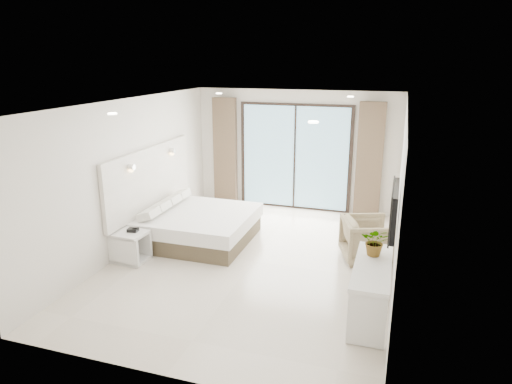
# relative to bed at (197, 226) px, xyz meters

# --- Properties ---
(ground) EXTENTS (6.20, 6.20, 0.00)m
(ground) POSITION_rel_bed_xyz_m (1.31, -0.58, -0.30)
(ground) COLOR beige
(ground) RESTS_ON ground
(room_shell) EXTENTS (4.62, 6.22, 2.72)m
(room_shell) POSITION_rel_bed_xyz_m (1.11, 0.21, 1.29)
(room_shell) COLOR silver
(room_shell) RESTS_ON ground
(bed) EXTENTS (2.01, 1.91, 0.70)m
(bed) POSITION_rel_bed_xyz_m (0.00, 0.00, 0.00)
(bed) COLOR brown
(bed) RESTS_ON ground
(nightstand) EXTENTS (0.61, 0.51, 0.52)m
(nightstand) POSITION_rel_bed_xyz_m (-0.71, -1.20, -0.03)
(nightstand) COLOR silver
(nightstand) RESTS_ON ground
(phone) EXTENTS (0.19, 0.16, 0.06)m
(phone) POSITION_rel_bed_xyz_m (-0.65, -1.15, 0.26)
(phone) COLOR black
(phone) RESTS_ON nightstand
(console_desk) EXTENTS (0.47, 1.52, 0.77)m
(console_desk) POSITION_rel_bed_xyz_m (3.35, -1.76, 0.26)
(console_desk) COLOR silver
(console_desk) RESTS_ON ground
(plant) EXTENTS (0.39, 0.43, 0.32)m
(plant) POSITION_rel_bed_xyz_m (3.35, -1.45, 0.63)
(plant) COLOR #33662D
(plant) RESTS_ON console_desk
(armchair) EXTENTS (0.97, 1.00, 0.82)m
(armchair) POSITION_rel_bed_xyz_m (3.16, 0.09, 0.12)
(armchair) COLOR #9A8865
(armchair) RESTS_ON ground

